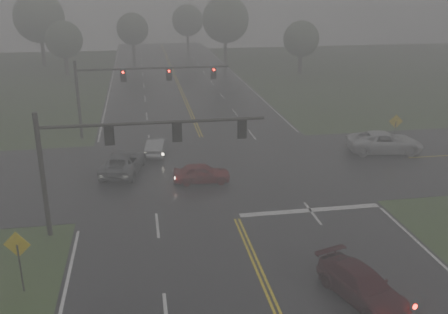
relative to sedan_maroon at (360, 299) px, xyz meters
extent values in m
cube|color=black|center=(-3.76, 14.27, 0.00)|extent=(18.00, 160.00, 0.02)
cube|color=black|center=(-3.76, 16.27, 0.00)|extent=(120.00, 14.00, 0.02)
cube|color=silver|center=(0.74, 8.67, 0.00)|extent=(8.50, 0.50, 0.01)
imported|color=#350910|center=(0.00, 0.00, 0.00)|extent=(3.17, 4.98, 1.34)
imported|color=maroon|center=(-5.02, 14.13, 0.00)|extent=(3.90, 1.78, 1.30)
imported|color=#94979B|center=(-7.74, 20.45, 0.00)|extent=(2.08, 4.13, 1.30)
imported|color=#4E5054|center=(-10.25, 16.87, 0.00)|extent=(3.58, 5.65, 1.45)
imported|color=silver|center=(10.02, 17.94, 0.00)|extent=(6.20, 3.55, 1.63)
cylinder|color=black|center=(-13.96, 8.18, 3.36)|extent=(0.26, 0.26, 6.73)
cylinder|color=black|center=(-13.96, 8.18, 5.98)|extent=(0.17, 0.17, 0.75)
cylinder|color=black|center=(-8.16, 8.18, 5.93)|extent=(11.61, 0.17, 0.17)
cube|color=black|center=(-10.48, 8.18, 5.37)|extent=(0.32, 0.26, 0.98)
cube|color=black|center=(-10.48, 8.33, 5.37)|extent=(0.51, 0.03, 1.17)
cube|color=black|center=(-7.00, 8.18, 5.37)|extent=(0.32, 0.26, 0.98)
cube|color=black|center=(-7.00, 8.33, 5.37)|extent=(0.51, 0.03, 1.17)
cube|color=black|center=(-3.51, 8.18, 5.37)|extent=(0.32, 0.26, 0.98)
cube|color=black|center=(-3.51, 8.33, 5.37)|extent=(0.51, 0.03, 1.17)
cylinder|color=black|center=(-13.96, 25.86, 3.31)|extent=(0.26, 0.26, 6.63)
cylinder|color=black|center=(-13.96, 25.86, 5.89)|extent=(0.17, 0.17, 0.74)
cylinder|color=black|center=(-7.54, 25.86, 5.85)|extent=(12.84, 0.17, 0.17)
cube|color=black|center=(-10.11, 25.86, 5.29)|extent=(0.31, 0.26, 0.97)
cube|color=black|center=(-10.11, 26.00, 5.29)|extent=(0.51, 0.03, 1.15)
cylinder|color=#FF0C05|center=(-10.11, 25.71, 5.60)|extent=(0.20, 0.06, 0.20)
cube|color=black|center=(-6.26, 25.86, 5.29)|extent=(0.31, 0.26, 0.97)
cube|color=black|center=(-6.26, 26.00, 5.29)|extent=(0.51, 0.03, 1.15)
cylinder|color=#FF0C05|center=(-6.26, 25.71, 5.60)|extent=(0.20, 0.06, 0.20)
cube|color=black|center=(-2.40, 25.86, 5.29)|extent=(0.31, 0.26, 0.97)
cube|color=black|center=(-2.40, 26.00, 5.29)|extent=(0.51, 0.03, 1.15)
cylinder|color=#FF0C05|center=(-2.40, 25.71, 5.60)|extent=(0.20, 0.06, 0.20)
cylinder|color=black|center=(-14.30, 3.02, 1.14)|extent=(0.08, 0.08, 2.29)
cube|color=#DEBA0D|center=(-14.30, 3.05, 2.29)|extent=(1.18, 0.33, 1.20)
cylinder|color=black|center=(11.34, 18.94, 1.09)|extent=(0.07, 0.07, 2.18)
cube|color=#DEBA0D|center=(11.34, 18.97, 2.18)|extent=(1.14, 0.18, 1.15)
cylinder|color=#2F261E|center=(-18.93, 57.51, 1.46)|extent=(0.50, 0.50, 2.93)
sphere|color=#3A4C33|center=(-18.93, 57.51, 5.04)|extent=(5.20, 5.20, 5.20)
cylinder|color=#2F261E|center=(5.11, 63.09, 2.07)|extent=(0.56, 0.56, 4.13)
sphere|color=#3A4C33|center=(5.11, 63.09, 7.12)|extent=(7.35, 7.35, 7.35)
cylinder|color=#2F261E|center=(-9.44, 70.95, 1.51)|extent=(0.52, 0.52, 3.02)
sphere|color=#3A4C33|center=(-9.44, 70.95, 5.20)|extent=(5.37, 5.37, 5.37)
cylinder|color=#2F261E|center=(14.46, 53.35, 1.45)|extent=(0.60, 0.60, 2.89)
sphere|color=#3A4C33|center=(14.46, 53.35, 4.98)|extent=(5.14, 5.14, 5.14)
cylinder|color=#2F261E|center=(-23.50, 66.46, 2.17)|extent=(0.60, 0.60, 4.34)
sphere|color=#3A4C33|center=(-23.50, 66.46, 7.47)|extent=(7.72, 7.72, 7.72)
cylinder|color=#2F261E|center=(0.89, 81.02, 1.67)|extent=(0.50, 0.50, 3.34)
sphere|color=#3A4C33|center=(0.89, 81.02, 5.75)|extent=(5.93, 5.93, 5.93)
camera|label=1|loc=(-8.80, -16.81, 12.81)|focal=40.00mm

